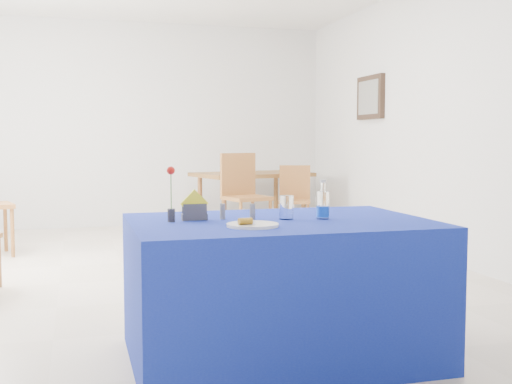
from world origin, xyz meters
TOP-DOWN VIEW (x-y plane):
  - floor at (0.00, 0.00)m, footprint 7.00×7.00m
  - room_shell at (0.00, 0.00)m, footprint 7.00×7.00m
  - picture_frame at (2.47, 1.60)m, footprint 0.06×0.64m
  - picture_art at (2.44, 1.60)m, footprint 0.02×0.52m
  - plate at (-0.11, -2.42)m, footprint 0.26×0.26m
  - drinking_glass at (0.14, -2.18)m, footprint 0.08×0.08m
  - salt_shaker at (-0.19, -2.09)m, footprint 0.03×0.03m
  - pepper_shaker at (-0.04, -2.14)m, footprint 0.03×0.03m
  - blue_table at (0.10, -2.20)m, footprint 1.60×1.10m
  - water_bottle at (0.34, -2.22)m, footprint 0.07×0.07m
  - napkin_holder at (-0.35, -2.09)m, footprint 0.15×0.06m
  - rose_vase at (-0.48, -2.13)m, footprint 0.04×0.04m
  - oak_table at (1.31, 2.76)m, footprint 1.64×1.27m
  - chair_bg_left at (0.94, 1.83)m, footprint 0.57×0.57m
  - chair_bg_right at (1.69, 2.10)m, footprint 0.50×0.50m
  - banana_pieces at (-0.16, -2.44)m, footprint 0.08×0.04m

SIDE VIEW (x-z plane):
  - floor at x=0.00m, z-range 0.00..0.00m
  - blue_table at x=0.10m, z-range 0.00..0.76m
  - chair_bg_right at x=1.69m, z-range 0.07..0.94m
  - chair_bg_left at x=0.94m, z-range 0.08..1.12m
  - oak_table at x=1.31m, z-range 0.30..1.06m
  - plate at x=-0.11m, z-range 0.76..0.77m
  - banana_pieces at x=-0.16m, z-range 0.78..0.81m
  - salt_shaker at x=-0.19m, z-range 0.76..0.84m
  - pepper_shaker at x=-0.04m, z-range 0.76..0.84m
  - napkin_holder at x=-0.35m, z-range 0.73..0.89m
  - drinking_glass at x=0.14m, z-range 0.76..0.89m
  - water_bottle at x=0.34m, z-range 0.72..0.94m
  - rose_vase at x=-0.48m, z-range 0.75..1.04m
  - picture_frame at x=2.47m, z-range 1.44..1.96m
  - picture_art at x=2.44m, z-range 1.50..1.90m
  - room_shell at x=0.00m, z-range -1.75..5.25m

